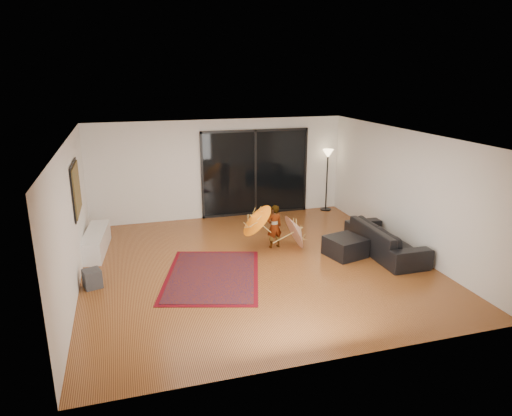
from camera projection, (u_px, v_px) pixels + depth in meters
name	position (u px, v px, depth m)	size (l,w,h in m)	color
floor	(256.00, 264.00, 9.63)	(7.00, 7.00, 0.00)	#A05D2B
ceiling	(256.00, 137.00, 8.86)	(7.00, 7.00, 0.00)	white
wall_back	(220.00, 169.00, 12.46)	(7.00, 7.00, 0.00)	silver
wall_front	(330.00, 273.00, 6.03)	(7.00, 7.00, 0.00)	silver
wall_left	(72.00, 218.00, 8.30)	(7.00, 7.00, 0.00)	silver
wall_right	(406.00, 191.00, 10.19)	(7.00, 7.00, 0.00)	silver
sliding_door	(255.00, 173.00, 12.75)	(3.06, 0.07, 2.40)	black
painting	(76.00, 189.00, 9.14)	(0.04, 1.28, 1.08)	black
media_console	(96.00, 242.00, 10.26)	(0.43, 1.72, 0.48)	white
speaker	(92.00, 279.00, 8.57)	(0.31, 0.31, 0.35)	#424244
persian_rug	(212.00, 276.00, 9.08)	(2.46, 2.94, 0.02)	#56070F
sofa	(385.00, 239.00, 10.14)	(2.26, 0.89, 0.66)	black
ottoman	(345.00, 247.00, 10.03)	(0.74, 0.74, 0.43)	black
floor_lamp	(328.00, 162.00, 13.05)	(0.31, 0.31, 1.79)	black
child	(274.00, 226.00, 10.44)	(0.37, 0.24, 1.02)	#999999
parasol_orange	(252.00, 220.00, 10.18)	(0.71, 0.86, 0.89)	orange
parasol_white	(301.00, 226.00, 10.46)	(0.51, 0.83, 0.91)	silver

